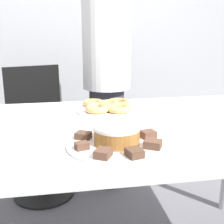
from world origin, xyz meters
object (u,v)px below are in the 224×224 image
object	(u,v)px
plate_donuts	(109,109)
frosted_cake	(117,134)
plate_cake	(117,144)
napkin	(208,118)
person_standing	(107,80)
office_chair_left	(39,135)

from	to	relation	value
plate_donuts	frosted_cake	bearing A→B (deg)	-95.71
plate_cake	napkin	bearing A→B (deg)	27.73
person_standing	frosted_cake	distance (m)	1.14
person_standing	napkin	world-z (taller)	person_standing
plate_cake	plate_donuts	bearing A→B (deg)	84.29
frosted_cake	person_standing	bearing A→B (deg)	83.06
plate_cake	office_chair_left	bearing A→B (deg)	107.96
office_chair_left	plate_donuts	bearing A→B (deg)	-71.04
plate_donuts	frosted_cake	size ratio (longest dim) A/B	1.96
plate_donuts	frosted_cake	xyz separation A→B (m)	(-0.05, -0.48, 0.04)
office_chair_left	napkin	distance (m)	1.24
office_chair_left	plate_cake	bearing A→B (deg)	-86.21
plate_donuts	frosted_cake	distance (m)	0.49
frosted_cake	napkin	distance (m)	0.55
frosted_cake	napkin	size ratio (longest dim) A/B	1.31
plate_donuts	office_chair_left	bearing A→B (deg)	123.13
plate_donuts	plate_cake	bearing A→B (deg)	-95.71
plate_cake	frosted_cake	world-z (taller)	frosted_cake
office_chair_left	frosted_cake	xyz separation A→B (m)	(0.36, -1.10, 0.38)
plate_donuts	napkin	xyz separation A→B (m)	(0.44, -0.23, -0.00)
office_chair_left	napkin	world-z (taller)	office_chair_left
office_chair_left	plate_donuts	xyz separation A→B (m)	(0.41, -0.62, 0.34)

